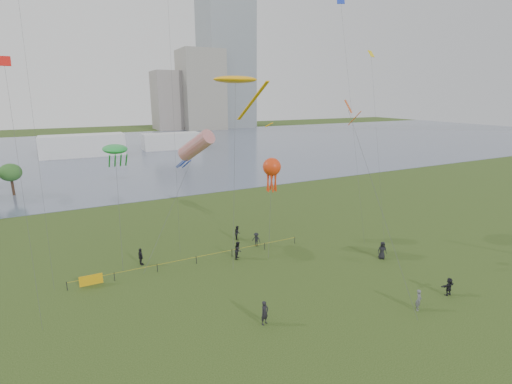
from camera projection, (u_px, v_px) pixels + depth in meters
name	position (u px, v px, depth m)	size (l,w,h in m)	color
ground_plane	(314.00, 321.00, 28.61)	(400.00, 400.00, 0.00)	#253912
lake	(126.00, 151.00, 114.95)	(400.00, 120.00, 0.08)	slate
tower	(225.00, 6.00, 185.33)	(24.00, 24.00, 120.00)	slate
building_mid	(201.00, 90.00, 183.66)	(20.00, 20.00, 38.00)	gray
building_low	(171.00, 101.00, 184.02)	(16.00, 18.00, 28.00)	gray
pavilion_left	(83.00, 145.00, 104.66)	(22.00, 8.00, 6.00)	silver
pavilion_right	(172.00, 141.00, 118.68)	(18.00, 7.00, 5.00)	silver
fence	(135.00, 271.00, 35.56)	(24.07, 0.07, 1.05)	black
kite_flyer	(419.00, 300.00, 29.95)	(0.65, 0.43, 1.78)	#56585E
spectator_a	(238.00, 250.00, 39.36)	(0.93, 0.73, 1.92)	black
spectator_b	(256.00, 239.00, 42.67)	(1.05, 0.60, 1.62)	black
spectator_c	(141.00, 257.00, 37.89)	(1.06, 0.44, 1.81)	black
spectator_d	(382.00, 250.00, 39.32)	(0.93, 0.60, 1.90)	black
spectator_e	(449.00, 287.00, 32.20)	(1.50, 0.48, 1.61)	black
spectator_f	(265.00, 313.00, 28.07)	(0.70, 0.46, 1.91)	black
spectator_g	(237.00, 233.00, 44.63)	(0.83, 0.65, 1.71)	black
kite_stingray	(236.00, 80.00, 41.74)	(7.04, 10.46, 19.03)	#3F3F42
kite_windsock	(196.00, 146.00, 39.14)	(8.66, 5.77, 13.58)	#3F3F42
kite_creature	(115.00, 149.00, 39.20)	(2.53, 7.97, 11.84)	#3F3F42
kite_octopus	(272.00, 168.00, 42.79)	(3.97, 5.73, 9.94)	#3F3F42
kite_delta	(352.00, 117.00, 32.82)	(1.42, 10.41, 16.53)	#3F3F42
small_kites	(204.00, 8.00, 37.03)	(37.47, 8.47, 12.79)	yellow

